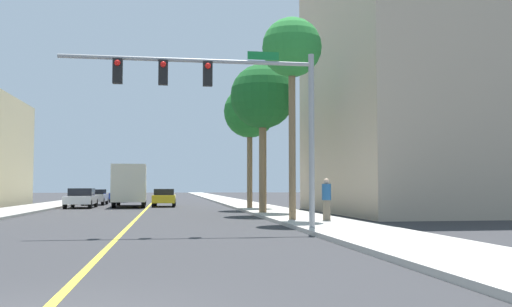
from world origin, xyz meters
TOP-DOWN VIEW (x-y plane):
  - ground at (0.00, 42.00)m, footprint 192.00×192.00m
  - sidewalk_left at (-7.74, 42.00)m, footprint 3.36×168.00m
  - sidewalk_right at (7.74, 42.00)m, footprint 3.36×168.00m
  - lane_marking_center at (0.00, 42.00)m, footprint 0.16×144.00m
  - building_right_near at (18.80, 24.54)m, footprint 16.08×14.91m
  - traffic_signal_mast at (3.55, 12.24)m, footprint 8.68×0.36m
  - palm_near at (6.80, 16.88)m, footprint 2.61×2.61m
  - palm_mid at (6.64, 23.56)m, footprint 3.58×3.58m
  - palm_far at (6.89, 30.24)m, footprint 3.49×3.49m
  - car_blue at (-3.23, 51.15)m, footprint 1.89×4.57m
  - car_yellow at (1.22, 37.24)m, footprint 1.84×4.18m
  - car_white at (-4.75, 35.63)m, footprint 1.93×4.48m
  - car_silver at (-4.59, 42.31)m, footprint 1.80×4.17m
  - delivery_truck at (-1.39, 37.27)m, footprint 2.64×8.47m
  - pedestrian at (8.04, 15.90)m, footprint 0.38×0.38m

SIDE VIEW (x-z plane):
  - ground at x=0.00m, z-range 0.00..0.00m
  - lane_marking_center at x=0.00m, z-range 0.00..0.01m
  - sidewalk_left at x=-7.74m, z-range 0.00..0.15m
  - sidewalk_right at x=7.74m, z-range 0.00..0.15m
  - car_silver at x=-4.59m, z-range 0.05..1.37m
  - car_yellow at x=1.22m, z-range 0.02..1.39m
  - car_blue at x=-3.23m, z-range 0.02..1.42m
  - car_white at x=-4.75m, z-range 0.02..1.45m
  - pedestrian at x=8.04m, z-range 0.15..1.90m
  - delivery_truck at x=-1.39m, z-range 0.10..3.26m
  - traffic_signal_mast at x=3.55m, z-range 1.66..7.76m
  - palm_mid at x=6.64m, z-range 2.38..10.58m
  - palm_far at x=6.89m, z-range 2.43..10.61m
  - palm_near at x=6.80m, z-range 3.11..11.91m
  - building_right_near at x=18.80m, z-range 0.00..16.21m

